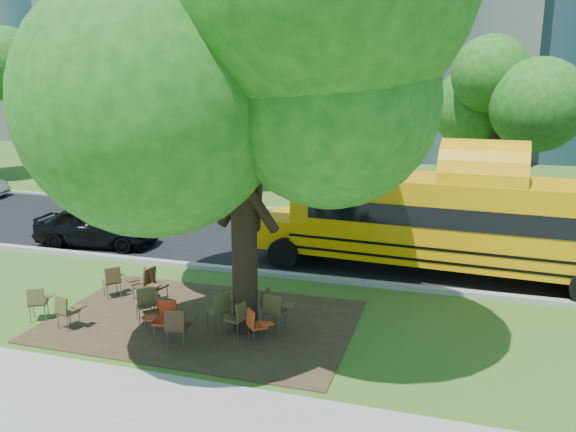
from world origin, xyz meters
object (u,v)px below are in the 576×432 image
(chair_10, at_px, (153,283))
(black_car, at_px, (96,226))
(main_tree, at_px, (241,87))
(chair_3, at_px, (154,309))
(school_bus, at_px, (475,222))
(chair_11, at_px, (220,307))
(chair_6, at_px, (238,315))
(chair_12, at_px, (269,302))
(chair_7, at_px, (256,323))
(chair_9, at_px, (144,282))
(bg_car_red, at_px, (174,190))
(chair_1, at_px, (67,309))
(chair_13, at_px, (275,309))
(chair_0, at_px, (38,300))
(chair_5, at_px, (165,317))
(chair_2, at_px, (147,300))
(chair_8, at_px, (113,279))
(chair_4, at_px, (178,324))

(chair_10, bearing_deg, black_car, -121.91)
(main_tree, relative_size, chair_3, 11.62)
(school_bus, distance_m, chair_3, 9.00)
(chair_11, bearing_deg, main_tree, -36.17)
(chair_6, height_order, chair_12, chair_6)
(chair_7, distance_m, chair_9, 3.76)
(bg_car_red, bearing_deg, chair_6, -129.51)
(chair_9, bearing_deg, chair_7, -162.84)
(school_bus, xyz_separation_m, chair_1, (-8.74, -6.29, -1.14))
(chair_3, relative_size, chair_13, 0.85)
(main_tree, distance_m, chair_0, 6.90)
(chair_7, xyz_separation_m, chair_12, (-0.09, 1.15, 0.01))
(chair_6, relative_size, chair_10, 0.88)
(main_tree, distance_m, chair_3, 5.30)
(chair_5, bearing_deg, school_bus, -139.46)
(chair_13, xyz_separation_m, black_car, (-7.95, 4.74, 0.14))
(chair_9, bearing_deg, chair_11, -162.48)
(chair_6, distance_m, chair_7, 0.53)
(chair_12, bearing_deg, main_tree, -21.60)
(chair_12, relative_size, bg_car_red, 0.15)
(chair_6, height_order, chair_13, chair_13)
(chair_2, bearing_deg, chair_8, 104.21)
(chair_0, height_order, chair_9, chair_9)
(chair_13, distance_m, black_car, 9.26)
(main_tree, height_order, chair_5, main_tree)
(chair_5, bearing_deg, chair_7, -171.01)
(chair_2, xyz_separation_m, chair_6, (2.31, -0.09, -0.04))
(chair_5, height_order, chair_12, chair_5)
(main_tree, xyz_separation_m, chair_4, (-1.02, -1.24, -4.79))
(chair_0, distance_m, chair_11, 4.34)
(chair_1, height_order, chair_5, chair_5)
(chair_8, xyz_separation_m, chair_11, (3.44, -1.02, 0.03))
(chair_5, xyz_separation_m, chair_11, (0.93, 0.83, 0.01))
(chair_0, xyz_separation_m, chair_7, (5.27, 0.32, -0.03))
(chair_7, bearing_deg, chair_9, -152.86)
(chair_3, xyz_separation_m, chair_9, (-1.06, 1.32, 0.07))
(chair_1, bearing_deg, main_tree, 28.65)
(chair_3, xyz_separation_m, chair_12, (2.35, 1.11, 0.02))
(main_tree, xyz_separation_m, chair_5, (-1.48, -0.97, -4.81))
(chair_7, relative_size, bg_car_red, 0.15)
(chair_4, relative_size, chair_7, 1.17)
(chair_2, height_order, chair_13, chair_13)
(chair_7, xyz_separation_m, chair_11, (-1.00, 0.40, 0.08))
(chair_10, relative_size, black_car, 0.23)
(chair_12, relative_size, black_car, 0.19)
(chair_0, relative_size, bg_car_red, 0.16)
(chair_0, bearing_deg, chair_9, 14.83)
(chair_8, height_order, chair_13, chair_13)
(chair_6, height_order, chair_7, chair_6)
(chair_4, bearing_deg, chair_0, 163.85)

